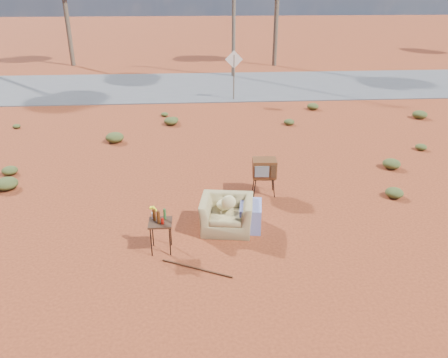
{
  "coord_description": "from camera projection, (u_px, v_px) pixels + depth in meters",
  "views": [
    {
      "loc": [
        -0.41,
        -7.52,
        4.81
      ],
      "look_at": [
        0.26,
        1.43,
        0.8
      ],
      "focal_mm": 35.0,
      "sensor_mm": 36.0,
      "label": 1
    }
  ],
  "objects": [
    {
      "name": "armchair",
      "position": [
        231.0,
        210.0,
        9.23
      ],
      "size": [
        1.38,
        0.87,
        0.95
      ],
      "rotation": [
        0.0,
        0.0,
        -0.16
      ],
      "color": "#9C8855",
      "rests_on": "ground"
    },
    {
      "name": "ground",
      "position": [
        216.0,
        244.0,
        8.84
      ],
      "size": [
        140.0,
        140.0,
        0.0
      ],
      "primitive_type": "plane",
      "color": "#963D1E",
      "rests_on": "ground"
    },
    {
      "name": "road_sign",
      "position": [
        234.0,
        66.0,
        19.25
      ],
      "size": [
        0.78,
        0.06,
        2.19
      ],
      "color": "brown",
      "rests_on": "ground"
    },
    {
      "name": "side_table",
      "position": [
        159.0,
        220.0,
        8.38
      ],
      "size": [
        0.45,
        0.45,
        0.91
      ],
      "rotation": [
        0.0,
        0.0,
        -0.01
      ],
      "color": "#372114",
      "rests_on": "ground"
    },
    {
      "name": "scrub_patch",
      "position": [
        179.0,
        159.0,
        12.74
      ],
      "size": [
        17.49,
        8.07,
        0.33
      ],
      "color": "#434A20",
      "rests_on": "ground"
    },
    {
      "name": "highway",
      "position": [
        199.0,
        86.0,
        22.49
      ],
      "size": [
        140.0,
        7.0,
        0.04
      ],
      "primitive_type": "cube",
      "color": "#565659",
      "rests_on": "ground"
    },
    {
      "name": "rusty_bar",
      "position": [
        197.0,
        268.0,
        8.05
      ],
      "size": [
        1.29,
        0.67,
        0.04
      ],
      "primitive_type": "cylinder",
      "rotation": [
        0.0,
        1.57,
        -0.46
      ],
      "color": "#492513",
      "rests_on": "ground"
    },
    {
      "name": "tv_unit",
      "position": [
        264.0,
        169.0,
        10.68
      ],
      "size": [
        0.61,
        0.51,
        0.92
      ],
      "rotation": [
        0.0,
        0.0,
        -0.07
      ],
      "color": "black",
      "rests_on": "ground"
    }
  ]
}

